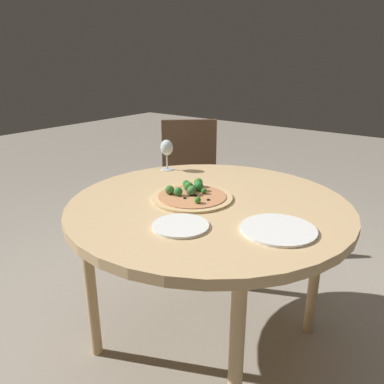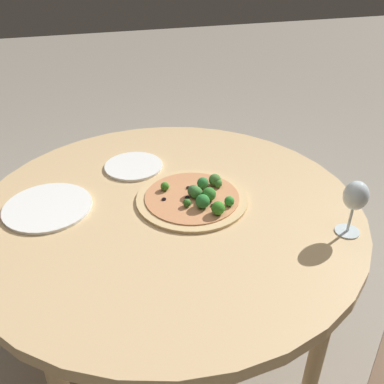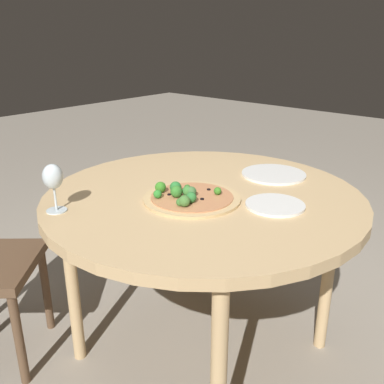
{
  "view_description": "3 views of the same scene",
  "coord_description": "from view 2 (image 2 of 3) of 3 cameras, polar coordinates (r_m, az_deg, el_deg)",
  "views": [
    {
      "loc": [
        0.84,
        -1.24,
        1.32
      ],
      "look_at": [
        -0.08,
        -0.01,
        0.77
      ],
      "focal_mm": 35.0,
      "sensor_mm": 36.0,
      "label": 1
    },
    {
      "loc": [
        0.23,
        1.08,
        1.5
      ],
      "look_at": [
        -0.08,
        -0.01,
        0.77
      ],
      "focal_mm": 40.0,
      "sensor_mm": 36.0,
      "label": 2
    },
    {
      "loc": [
        -1.17,
        -0.97,
        1.32
      ],
      "look_at": [
        -0.08,
        -0.01,
        0.77
      ],
      "focal_mm": 40.0,
      "sensor_mm": 36.0,
      "label": 3
    }
  ],
  "objects": [
    {
      "name": "dining_table",
      "position": [
        1.37,
        -3.11,
        -3.94
      ],
      "size": [
        1.21,
        1.21,
        0.74
      ],
      "color": "tan",
      "rests_on": "ground_plane"
    },
    {
      "name": "ground_plane",
      "position": [
        1.86,
        -2.45,
        -21.06
      ],
      "size": [
        12.0,
        12.0,
        0.0
      ],
      "primitive_type": "plane",
      "color": "gray"
    },
    {
      "name": "pizza",
      "position": [
        1.35,
        0.45,
        -0.67
      ],
      "size": [
        0.36,
        0.36,
        0.06
      ],
      "color": "tan",
      "rests_on": "dining_table"
    },
    {
      "name": "wine_glass",
      "position": [
        1.24,
        20.96,
        -0.7
      ],
      "size": [
        0.07,
        0.07,
        0.17
      ],
      "color": "silver",
      "rests_on": "dining_table"
    },
    {
      "name": "plate_near",
      "position": [
        1.4,
        -18.68,
        -1.91
      ],
      "size": [
        0.27,
        0.27,
        0.01
      ],
      "color": "white",
      "rests_on": "dining_table"
    },
    {
      "name": "plate_far",
      "position": [
        1.56,
        -7.78,
        3.43
      ],
      "size": [
        0.21,
        0.21,
        0.01
      ],
      "color": "white",
      "rests_on": "dining_table"
    }
  ]
}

